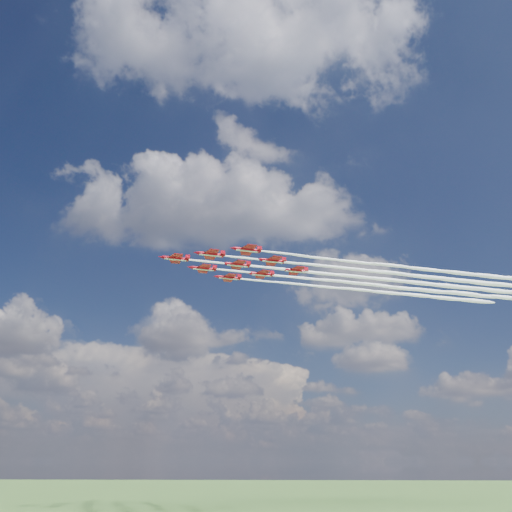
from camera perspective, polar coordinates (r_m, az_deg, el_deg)
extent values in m
cylinder|color=#A80917|center=(164.27, -9.19, -0.27)|extent=(7.48, 3.44, 1.04)
cone|color=#A80917|center=(163.90, -10.83, -0.10)|extent=(2.12, 1.60, 1.04)
cone|color=#A80917|center=(164.73, -7.67, -0.43)|extent=(1.65, 1.35, 0.94)
ellipsoid|color=black|center=(164.26, -9.84, -0.06)|extent=(2.14, 1.45, 0.68)
cube|color=#A80917|center=(164.29, -9.03, -0.30)|extent=(5.68, 9.19, 0.13)
cube|color=#A80917|center=(164.65, -7.89, -0.40)|extent=(2.36, 3.64, 0.11)
cube|color=#A80917|center=(164.99, -7.81, -0.14)|extent=(1.47, 0.62, 1.70)
cube|color=white|center=(164.09, -9.20, -0.42)|extent=(6.97, 3.11, 0.11)
cylinder|color=#A80917|center=(159.50, -5.21, 0.22)|extent=(7.48, 3.44, 1.04)
cone|color=#A80917|center=(158.82, -6.89, 0.39)|extent=(2.12, 1.60, 1.04)
cone|color=#A80917|center=(160.27, -3.66, 0.05)|extent=(1.65, 1.35, 0.94)
ellipsoid|color=black|center=(159.38, -5.88, 0.43)|extent=(2.14, 1.45, 0.68)
cube|color=#A80917|center=(159.56, -5.05, 0.18)|extent=(5.68, 9.19, 0.13)
cube|color=#A80917|center=(160.15, -3.89, 0.08)|extent=(2.36, 3.64, 0.11)
cube|color=#A80917|center=(160.51, -3.81, 0.35)|extent=(1.47, 0.62, 1.70)
cube|color=white|center=(159.32, -5.22, 0.06)|extent=(6.97, 3.11, 0.11)
cylinder|color=#A80917|center=(171.61, -6.04, -1.42)|extent=(7.48, 3.44, 1.04)
cone|color=#A80917|center=(170.98, -7.59, -1.27)|extent=(2.12, 1.60, 1.04)
cone|color=#A80917|center=(172.32, -4.59, -1.57)|extent=(1.65, 1.35, 0.94)
ellipsoid|color=black|center=(171.49, -6.65, -1.23)|extent=(2.14, 1.45, 0.68)
cube|color=#A80917|center=(171.66, -5.88, -1.45)|extent=(5.68, 9.19, 0.13)
cube|color=#A80917|center=(172.21, -4.80, -1.55)|extent=(2.36, 3.64, 0.11)
cube|color=#A80917|center=(172.55, -4.73, -1.29)|extent=(1.47, 0.62, 1.70)
cube|color=white|center=(171.44, -6.04, -1.57)|extent=(6.97, 3.11, 0.11)
cylinder|color=#A80917|center=(155.57, -1.01, 0.73)|extent=(7.48, 3.44, 1.04)
cone|color=#A80917|center=(154.55, -2.71, 0.91)|extent=(2.12, 1.60, 1.04)
cone|color=#A80917|center=(156.64, 0.56, 0.55)|extent=(1.65, 1.35, 0.94)
ellipsoid|color=black|center=(155.31, -1.68, 0.94)|extent=(2.14, 1.45, 0.68)
cube|color=#A80917|center=(155.66, -0.84, 0.69)|extent=(5.68, 9.19, 0.13)
cube|color=#A80917|center=(156.48, 0.33, 0.58)|extent=(2.36, 3.64, 0.11)
cube|color=#A80917|center=(156.86, 0.39, 0.86)|extent=(1.47, 0.62, 1.70)
cube|color=white|center=(155.38, -1.01, 0.57)|extent=(6.97, 3.11, 0.11)
cylinder|color=#A80917|center=(167.44, -2.16, -0.99)|extent=(7.48, 3.44, 1.04)
cone|color=#A80917|center=(166.49, -3.73, -0.83)|extent=(2.12, 1.60, 1.04)
cone|color=#A80917|center=(168.44, -0.69, -1.14)|extent=(1.65, 1.35, 0.94)
ellipsoid|color=black|center=(167.20, -2.78, -0.79)|extent=(2.14, 1.45, 0.68)
cube|color=#A80917|center=(167.52, -2.00, -1.02)|extent=(5.68, 9.19, 0.13)
cube|color=#A80917|center=(168.28, -0.91, -1.12)|extent=(2.36, 3.64, 0.11)
cube|color=#A80917|center=(168.64, -0.84, -0.85)|extent=(1.47, 0.62, 1.70)
cube|color=white|center=(167.26, -2.16, -1.14)|extent=(6.97, 3.11, 0.11)
cylinder|color=#A80917|center=(179.50, -3.15, -2.48)|extent=(7.48, 3.44, 1.04)
cone|color=#A80917|center=(178.62, -4.63, -2.33)|extent=(2.12, 1.60, 1.04)
cone|color=#A80917|center=(180.43, -1.77, -2.61)|extent=(1.65, 1.35, 0.94)
ellipsoid|color=black|center=(179.27, -3.73, -2.29)|extent=(2.14, 1.45, 0.68)
cube|color=#A80917|center=(179.57, -3.00, -2.51)|extent=(5.68, 9.19, 0.13)
cube|color=#A80917|center=(180.29, -1.98, -2.59)|extent=(2.36, 3.64, 0.11)
cube|color=#A80917|center=(180.62, -1.91, -2.34)|extent=(1.47, 0.62, 1.70)
cube|color=white|center=(179.34, -3.15, -2.62)|extent=(6.97, 3.11, 0.11)
cylinder|color=#A80917|center=(164.08, 1.90, -0.53)|extent=(7.48, 3.44, 1.04)
cone|color=#A80917|center=(162.82, 0.32, -0.37)|extent=(2.12, 1.60, 1.04)
cone|color=#A80917|center=(165.38, 3.37, -0.69)|extent=(1.65, 1.35, 0.94)
ellipsoid|color=black|center=(163.72, 1.27, -0.33)|extent=(2.14, 1.45, 0.68)
cube|color=#A80917|center=(164.19, 2.06, -0.56)|extent=(5.68, 9.19, 0.13)
cube|color=#A80917|center=(165.18, 3.15, -0.66)|extent=(2.36, 3.64, 0.11)
cube|color=#A80917|center=(165.55, 3.21, -0.40)|extent=(1.47, 0.62, 1.70)
cube|color=white|center=(163.90, 1.91, -0.69)|extent=(6.97, 3.11, 0.11)
cylinder|color=#A80917|center=(175.87, 0.62, -2.08)|extent=(7.48, 3.44, 1.04)
cone|color=#A80917|center=(174.69, -0.87, -1.94)|extent=(2.12, 1.60, 1.04)
cone|color=#A80917|center=(177.09, 2.00, -2.21)|extent=(1.65, 1.35, 0.94)
ellipsoid|color=black|center=(175.53, 0.03, -1.89)|extent=(2.14, 1.45, 0.68)
cube|color=#A80917|center=(175.98, 0.77, -2.11)|extent=(5.68, 9.19, 0.13)
cube|color=#A80917|center=(176.90, 1.80, -2.20)|extent=(2.36, 3.64, 0.11)
cube|color=#A80917|center=(177.25, 1.85, -1.94)|extent=(1.47, 0.62, 1.70)
cube|color=white|center=(175.71, 0.62, -2.23)|extent=(6.97, 3.11, 0.11)
cylinder|color=#A80917|center=(173.05, 4.53, -1.66)|extent=(7.48, 3.44, 1.04)
cone|color=#A80917|center=(171.56, 3.04, -1.51)|extent=(2.12, 1.60, 1.04)
cone|color=#A80917|center=(174.54, 5.90, -1.80)|extent=(1.65, 1.35, 0.94)
ellipsoid|color=black|center=(172.59, 3.93, -1.47)|extent=(2.14, 1.45, 0.68)
cube|color=#A80917|center=(173.18, 4.67, -1.69)|extent=(5.68, 9.19, 0.13)
cube|color=#A80917|center=(174.31, 5.69, -1.78)|extent=(2.36, 3.64, 0.11)
cube|color=#A80917|center=(174.68, 5.74, -1.52)|extent=(1.47, 0.62, 1.70)
cube|color=white|center=(172.88, 4.53, -1.81)|extent=(6.97, 3.11, 0.11)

